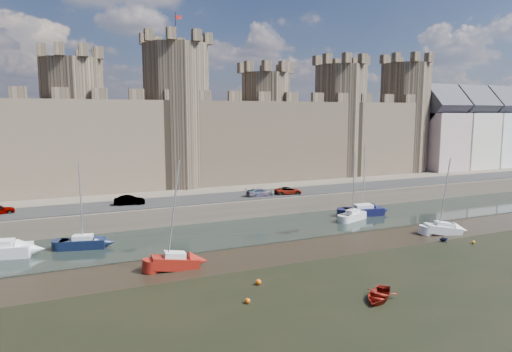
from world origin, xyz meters
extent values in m
plane|color=black|center=(0.00, 0.00, 0.00)|extent=(160.00, 160.00, 0.00)
cube|color=black|center=(0.00, 24.00, 0.04)|extent=(160.00, 12.00, 0.08)
cube|color=#4C443A|center=(0.00, 60.00, 1.25)|extent=(160.00, 60.00, 2.50)
cube|color=black|center=(0.00, 34.00, 2.55)|extent=(160.00, 7.00, 0.10)
cube|color=#42382B|center=(0.00, 48.00, 9.50)|extent=(100.00, 9.00, 14.00)
cylinder|color=#42382B|center=(-14.00, 48.00, 12.50)|extent=(9.00, 9.00, 20.00)
cylinder|color=#42382B|center=(2.00, 48.00, 14.00)|extent=(11.00, 11.00, 23.00)
cylinder|color=black|center=(2.00, 48.00, 28.00)|extent=(0.10, 0.10, 5.00)
cube|color=#A51716|center=(2.50, 48.00, 29.80)|extent=(1.00, 0.03, 0.60)
cylinder|color=#42382B|center=(18.00, 48.00, 12.00)|extent=(9.00, 9.00, 19.00)
cylinder|color=#42382B|center=(34.00, 48.00, 13.00)|extent=(10.00, 10.00, 21.00)
cylinder|color=#42382B|center=(50.00, 48.00, 13.50)|extent=(10.00, 10.00, 22.00)
cube|color=#C0A4A4|center=(58.00, 46.00, 8.50)|extent=(8.50, 9.00, 12.00)
cube|color=#38383F|center=(58.00, 46.00, 16.10)|extent=(8.50, 9.05, 9.05)
cube|color=beige|center=(67.00, 46.00, 8.50)|extent=(8.50, 9.00, 12.00)
cube|color=#38383F|center=(67.00, 46.00, 16.10)|extent=(8.50, 9.05, 9.05)
cube|color=white|center=(76.00, 46.00, 8.50)|extent=(8.50, 9.00, 12.00)
cube|color=#38383F|center=(76.00, 46.00, 16.10)|extent=(8.50, 9.05, 9.05)
imported|color=gray|center=(-8.34, 33.93, 3.15)|extent=(4.14, 2.05, 1.30)
imported|color=gray|center=(9.96, 32.64, 3.11)|extent=(4.21, 1.76, 1.21)
imported|color=gray|center=(14.43, 32.34, 3.06)|extent=(4.33, 2.58, 1.13)
cube|color=silver|center=(-22.65, 24.68, 0.68)|extent=(6.22, 3.41, 1.20)
cube|color=black|center=(-14.78, 24.48, 0.58)|extent=(4.90, 2.84, 1.00)
cube|color=silver|center=(-14.78, 24.48, 1.31)|extent=(2.29, 1.71, 0.46)
cylinder|color=silver|center=(-14.78, 24.48, 5.20)|extent=(0.14, 0.14, 8.22)
cube|color=silver|center=(19.58, 23.39, 0.58)|extent=(4.52, 2.96, 0.99)
cube|color=silver|center=(19.58, 23.39, 1.30)|extent=(2.15, 1.71, 0.45)
cylinder|color=silver|center=(19.58, 23.39, 5.13)|extent=(0.14, 0.14, 8.11)
cube|color=black|center=(22.68, 25.21, 0.62)|extent=(5.97, 3.21, 1.08)
cube|color=silver|center=(22.68, 25.21, 1.41)|extent=(2.76, 1.98, 0.49)
cylinder|color=silver|center=(22.68, 25.21, 5.59)|extent=(0.14, 0.14, 8.85)
cube|color=maroon|center=(-7.31, 14.20, 0.56)|extent=(4.51, 2.01, 1.12)
cube|color=silver|center=(-7.31, 14.20, 1.37)|extent=(2.03, 1.33, 0.51)
cylinder|color=silver|center=(-7.31, 14.20, 5.70)|extent=(0.14, 0.14, 9.16)
cube|color=silver|center=(25.40, 13.22, 0.50)|extent=(4.60, 3.08, 1.01)
cube|color=silver|center=(25.40, 13.22, 1.24)|extent=(2.20, 1.77, 0.46)
cylinder|color=silver|center=(25.40, 13.22, 5.13)|extent=(0.14, 0.14, 8.24)
imported|color=maroon|center=(5.38, 0.51, 0.35)|extent=(4.19, 3.96, 0.71)
imported|color=black|center=(22.84, 10.63, 0.32)|extent=(1.33, 1.19, 0.63)
sphere|color=#DE4E09|center=(-4.19, 4.17, 0.21)|extent=(0.43, 0.43, 0.43)
sphere|color=#D15309|center=(-1.84, 7.32, 0.25)|extent=(0.50, 0.50, 0.50)
sphere|color=#BF7008|center=(25.18, 8.61, 0.19)|extent=(0.38, 0.38, 0.38)
camera|label=1|loc=(-17.26, -26.55, 14.54)|focal=32.00mm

